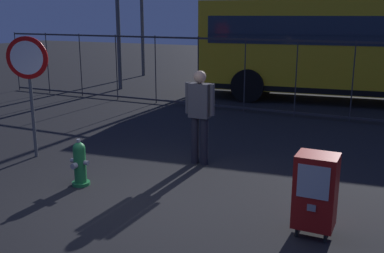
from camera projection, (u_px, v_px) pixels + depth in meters
name	position (u px, v px, depth m)	size (l,w,h in m)	color
ground_plane	(136.00, 205.00, 6.34)	(60.00, 60.00, 0.00)	black
fire_hydrant	(80.00, 164.00, 7.00)	(0.33, 0.32, 0.75)	#1E7238
newspaper_box_primary	(316.00, 191.00, 5.35)	(0.48, 0.42, 1.02)	black
stop_sign	(29.00, 72.00, 8.09)	(0.71, 0.31, 2.23)	#4C4F54
pedestrian	(200.00, 112.00, 7.87)	(0.55, 0.22, 1.67)	black
fence_barrier	(270.00, 76.00, 11.84)	(18.03, 0.04, 2.00)	#2D2D33
bus_near	(380.00, 45.00, 13.27)	(10.72, 3.73, 3.00)	gold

